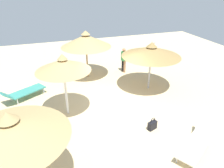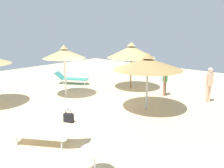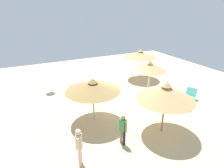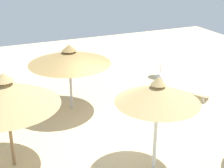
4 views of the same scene
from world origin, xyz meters
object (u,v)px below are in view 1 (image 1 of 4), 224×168
at_px(lounge_chair_near_left, 22,92).
at_px(person_standing_edge, 124,59).
at_px(handbag, 152,125).
at_px(parasol_umbrella_front, 86,41).
at_px(parasol_umbrella_center, 63,65).
at_px(parasol_umbrella_far_left, 10,129).
at_px(parasol_umbrella_far_right, 151,51).
at_px(lounge_chair_near_right, 198,141).
at_px(person_standing_back, 152,52).

distance_m(lounge_chair_near_left, person_standing_edge, 5.99).
bearing_deg(handbag, parasol_umbrella_front, 102.48).
relative_size(lounge_chair_near_left, handbag, 4.12).
distance_m(parasol_umbrella_front, person_standing_edge, 2.60).
xyz_separation_m(parasol_umbrella_front, lounge_chair_near_left, (-3.52, -1.59, -1.78)).
xyz_separation_m(parasol_umbrella_center, person_standing_edge, (3.91, 3.43, -1.36)).
relative_size(parasol_umbrella_far_left, person_standing_edge, 1.81).
bearing_deg(parasol_umbrella_front, parasol_umbrella_far_right, -42.86).
bearing_deg(parasol_umbrella_center, lounge_chair_near_left, 134.69).
height_order(person_standing_edge, handbag, person_standing_edge).
bearing_deg(lounge_chair_near_right, parasol_umbrella_center, 136.91).
height_order(parasol_umbrella_front, lounge_chair_near_right, parasol_umbrella_front).
height_order(parasol_umbrella_far_right, parasol_umbrella_far_left, parasol_umbrella_far_left).
bearing_deg(parasol_umbrella_center, parasol_umbrella_front, 64.42).
height_order(parasol_umbrella_center, handbag, parasol_umbrella_center).
bearing_deg(person_standing_back, lounge_chair_near_right, -106.71).
relative_size(lounge_chair_near_right, lounge_chair_near_left, 1.00).
relative_size(parasol_umbrella_center, parasol_umbrella_far_right, 0.91).
bearing_deg(person_standing_back, parasol_umbrella_far_left, -136.60).
distance_m(parasol_umbrella_far_left, lounge_chair_near_left, 5.63).
height_order(parasol_umbrella_center, parasol_umbrella_far_right, parasol_umbrella_center).
bearing_deg(person_standing_back, person_standing_edge, -170.62).
bearing_deg(parasol_umbrella_center, parasol_umbrella_far_right, 12.56).
height_order(lounge_chair_near_right, person_standing_back, person_standing_back).
relative_size(lounge_chair_near_left, person_standing_back, 1.27).
distance_m(parasol_umbrella_front, person_standing_back, 4.54).
relative_size(lounge_chair_near_right, person_standing_edge, 1.41).
bearing_deg(lounge_chair_near_right, parasol_umbrella_far_right, 83.31).
height_order(parasol_umbrella_far_left, handbag, parasol_umbrella_far_left).
bearing_deg(handbag, parasol_umbrella_center, 143.54).
relative_size(parasol_umbrella_far_left, lounge_chair_near_left, 1.28).
distance_m(parasol_umbrella_far_right, parasol_umbrella_far_left, 7.44).
height_order(person_standing_edge, person_standing_back, person_standing_back).
xyz_separation_m(parasol_umbrella_far_left, lounge_chair_near_right, (5.44, -0.12, -1.79)).
height_order(parasol_umbrella_front, handbag, parasol_umbrella_front).
distance_m(parasol_umbrella_far_right, person_standing_back, 3.44).
bearing_deg(handbag, lounge_chair_near_right, -57.29).
relative_size(parasol_umbrella_far_right, person_standing_edge, 1.93).
relative_size(parasol_umbrella_center, person_standing_back, 1.58).
height_order(lounge_chair_near_left, person_standing_edge, person_standing_edge).
bearing_deg(lounge_chair_near_left, parasol_umbrella_far_right, -8.32).
height_order(parasol_umbrella_front, parasol_umbrella_far_left, parasol_umbrella_front).
distance_m(parasol_umbrella_far_left, handbag, 5.10).
distance_m(lounge_chair_near_left, person_standing_back, 8.14).
relative_size(parasol_umbrella_front, lounge_chair_near_right, 1.31).
height_order(parasol_umbrella_far_right, handbag, parasol_umbrella_far_right).
distance_m(parasol_umbrella_far_left, person_standing_edge, 8.92).
xyz_separation_m(lounge_chair_near_left, handbag, (4.77, -4.03, -0.19)).
relative_size(parasol_umbrella_far_left, lounge_chair_near_right, 1.28).
distance_m(parasol_umbrella_center, person_standing_edge, 5.37).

